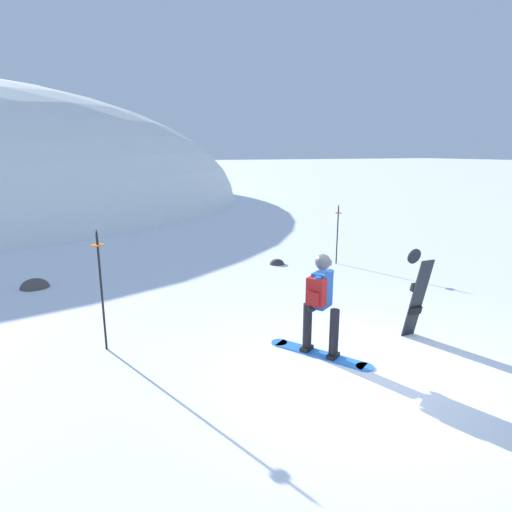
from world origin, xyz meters
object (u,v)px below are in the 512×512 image
Objects in this scene: piste_marker_far at (338,230)px; rock_mid at (35,288)px; rock_dark at (277,264)px; spare_snowboard at (417,294)px; piste_marker_near at (101,283)px; snowboarder_main at (321,303)px.

piste_marker_far reaches higher than rock_mid.
rock_dark is at bearing 159.03° from piste_marker_far.
rock_dark is at bearing -3.26° from rock_mid.
spare_snowboard is 0.78× the size of piste_marker_near.
piste_marker_near is 1.16× the size of piste_marker_far.
piste_marker_far is at bearing -7.05° from rock_mid.
piste_marker_near is (-3.17, 1.67, 0.26)m from snowboarder_main.
spare_snowboard is 8.82m from rock_mid.
snowboarder_main is 6.00m from rock_dark.
piste_marker_near is at bearing -73.27° from rock_mid.
piste_marker_near is at bearing -143.13° from rock_dark.
rock_mid is at bearing 172.95° from piste_marker_far.
spare_snowboard is 0.91× the size of piste_marker_far.
piste_marker_far is (1.76, 5.02, 0.20)m from spare_snowboard.
spare_snowboard reaches higher than rock_mid.
snowboarder_main is 2.53× the size of rock_mid.
snowboarder_main is 6.16m from piste_marker_far.
piste_marker_far reaches higher than rock_dark.
piste_marker_near is 3.07× the size of rock_mid.
snowboarder_main is 0.96× the size of piste_marker_far.
piste_marker_far is (3.69, 4.93, 0.10)m from snowboarder_main.
spare_snowboard is at bearing -90.92° from rock_dark.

